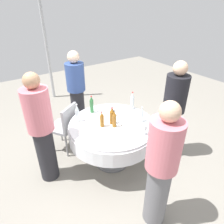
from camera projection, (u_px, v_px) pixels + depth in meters
name	position (u px, v px, depth m)	size (l,w,h in m)	color
ground_plane	(112.00, 161.00, 3.35)	(10.00, 10.00, 0.00)	gray
dining_table	(112.00, 132.00, 3.06)	(1.31, 1.31, 0.74)	white
bottle_clear_left	(77.00, 113.00, 2.97)	(0.06, 0.06, 0.29)	silver
bottle_amber_rear	(102.00, 120.00, 2.86)	(0.06, 0.06, 0.25)	#8C5619
bottle_green_outer	(92.00, 105.00, 3.21)	(0.06, 0.06, 0.29)	#2D6B38
bottle_clear_east	(132.00, 101.00, 3.32)	(0.06, 0.06, 0.30)	silver
bottle_clear_far	(142.00, 115.00, 2.98)	(0.06, 0.06, 0.25)	silver
bottle_amber_front	(112.00, 116.00, 2.93)	(0.07, 0.07, 0.27)	#8C5619
bottle_amber_west	(114.00, 119.00, 2.85)	(0.06, 0.06, 0.27)	#8C5619
wine_glass_east	(112.00, 110.00, 3.14)	(0.06, 0.06, 0.15)	white
wine_glass_far	(144.00, 128.00, 2.70)	(0.07, 0.07, 0.15)	white
plate_south	(128.00, 123.00, 2.97)	(0.21, 0.21, 0.02)	white
plate_mid	(109.00, 140.00, 2.63)	(0.23, 0.23, 0.02)	white
spoon_rear	(111.00, 110.00, 3.35)	(0.18, 0.02, 0.01)	silver
spoon_outer	(125.00, 111.00, 3.31)	(0.18, 0.02, 0.01)	silver
spoon_east	(101.00, 116.00, 3.16)	(0.18, 0.02, 0.01)	silver
folded_napkin	(84.00, 132.00, 2.77)	(0.15, 0.15, 0.02)	white
person_left	(161.00, 167.00, 2.09)	(0.34, 0.34, 1.59)	slate
person_rear	(41.00, 129.00, 2.65)	(0.34, 0.34, 1.63)	#26262B
person_outer	(76.00, 92.00, 3.78)	(0.34, 0.34, 1.59)	#26262B
person_east	(173.00, 110.00, 3.12)	(0.34, 0.34, 1.62)	slate
chair_front	(66.00, 125.00, 3.36)	(0.56, 0.56, 0.87)	#99999E
tent_pole_main	(47.00, 47.00, 4.88)	(0.07, 0.07, 2.67)	#B2B5B7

